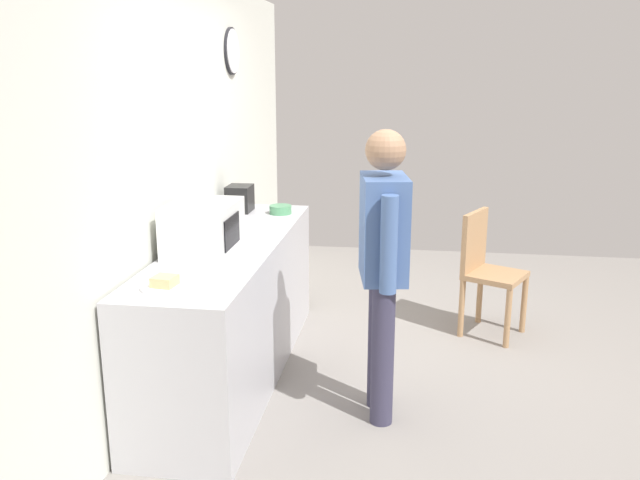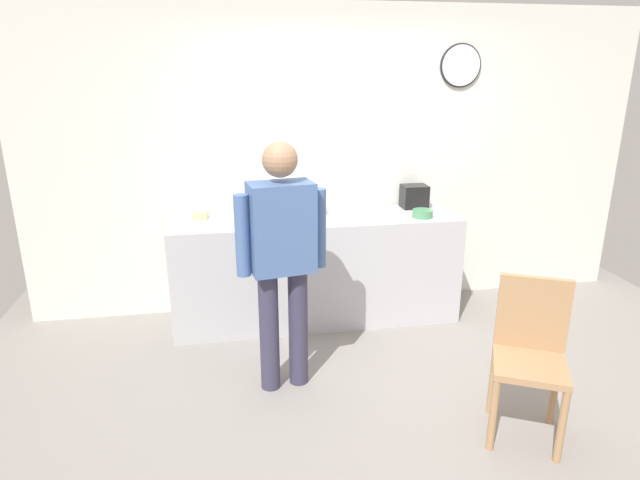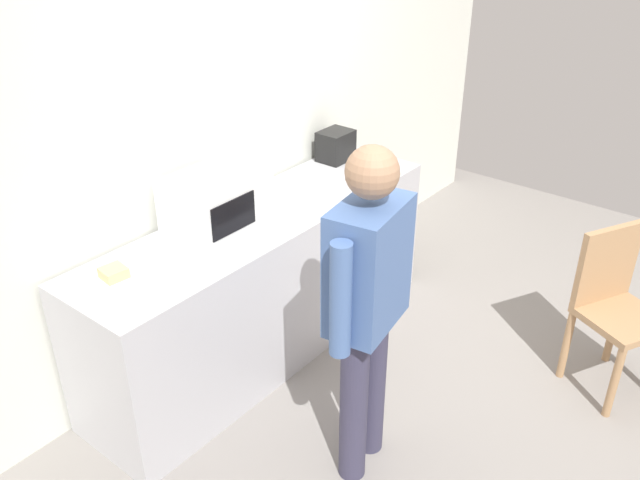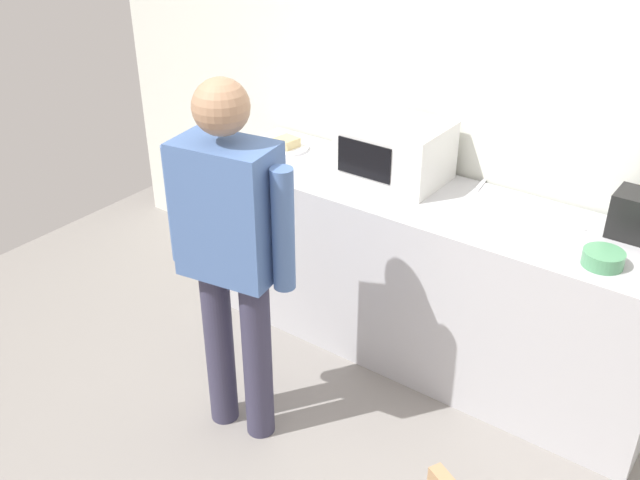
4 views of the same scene
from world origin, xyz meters
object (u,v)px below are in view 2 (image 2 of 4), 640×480
object	(u,v)px
toaster	(414,196)
microwave	(284,198)
salad_bowl	(423,213)
wooden_chair	(530,351)
sandwich_plate	(201,218)
spoon_utensil	(327,208)
fork_utensil	(387,211)
person_standing	(282,251)

from	to	relation	value
toaster	microwave	bearing A→B (deg)	-175.45
salad_bowl	wooden_chair	bearing A→B (deg)	-86.23
microwave	sandwich_plate	bearing A→B (deg)	-178.63
microwave	spoon_utensil	size ratio (longest dim) A/B	2.94
toaster	wooden_chair	size ratio (longest dim) A/B	0.23
sandwich_plate	toaster	xyz separation A→B (m)	(1.84, 0.11, 0.08)
microwave	fork_utensil	distance (m)	0.90
sandwich_plate	person_standing	bearing A→B (deg)	-62.66
salad_bowl	toaster	xyz separation A→B (m)	(0.04, 0.33, 0.07)
person_standing	wooden_chair	world-z (taller)	person_standing
spoon_utensil	fork_utensil	bearing A→B (deg)	-20.36
sandwich_plate	fork_utensil	xyz separation A→B (m)	(1.57, 0.01, -0.02)
sandwich_plate	salad_bowl	bearing A→B (deg)	-6.90
fork_utensil	person_standing	size ratio (longest dim) A/B	0.10
salad_bowl	wooden_chair	world-z (taller)	salad_bowl
salad_bowl	wooden_chair	size ratio (longest dim) A/B	0.18
fork_utensil	wooden_chair	distance (m)	1.86
microwave	salad_bowl	world-z (taller)	microwave
fork_utensil	person_standing	distance (m)	1.48
wooden_chair	microwave	bearing A→B (deg)	124.38
fork_utensil	wooden_chair	size ratio (longest dim) A/B	0.18
person_standing	sandwich_plate	bearing A→B (deg)	117.34
fork_utensil	spoon_utensil	bearing A→B (deg)	159.64
person_standing	salad_bowl	bearing A→B (deg)	33.83
toaster	fork_utensil	world-z (taller)	toaster
salad_bowl	toaster	bearing A→B (deg)	83.12
toaster	fork_utensil	xyz separation A→B (m)	(-0.27, -0.10, -0.10)
microwave	wooden_chair	bearing A→B (deg)	-55.62
sandwich_plate	salad_bowl	xyz separation A→B (m)	(1.80, -0.22, 0.01)
sandwich_plate	toaster	world-z (taller)	toaster
toaster	sandwich_plate	bearing A→B (deg)	-176.62
salad_bowl	toaster	size ratio (longest dim) A/B	0.76
sandwich_plate	toaster	distance (m)	1.84
spoon_utensil	wooden_chair	distance (m)	2.17
spoon_utensil	wooden_chair	world-z (taller)	wooden_chair
toaster	spoon_utensil	xyz separation A→B (m)	(-0.76, 0.09, -0.10)
microwave	wooden_chair	xyz separation A→B (m)	(1.22, -1.79, -0.53)
spoon_utensil	microwave	bearing A→B (deg)	-155.62
salad_bowl	sandwich_plate	bearing A→B (deg)	173.10
sandwich_plate	fork_utensil	world-z (taller)	sandwich_plate
toaster	person_standing	size ratio (longest dim) A/B	0.13
microwave	wooden_chair	size ratio (longest dim) A/B	0.53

